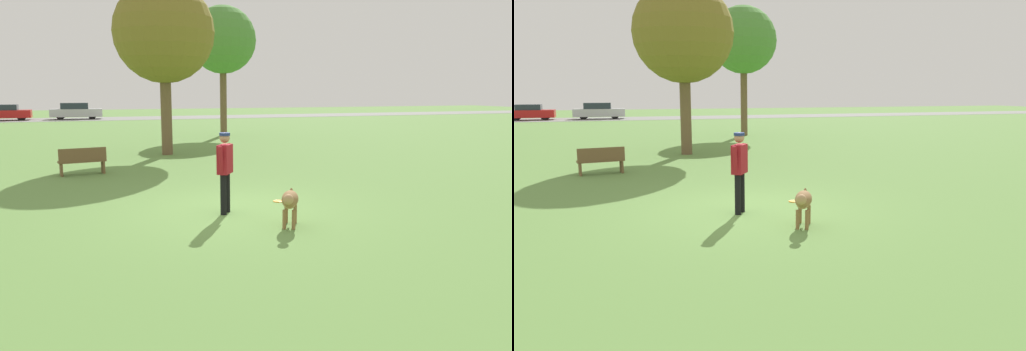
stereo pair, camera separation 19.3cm
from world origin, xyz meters
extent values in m
plane|color=#608C42|center=(0.00, 0.00, 0.00)|extent=(120.00, 120.00, 0.00)
cube|color=gray|center=(0.00, 37.41, 0.01)|extent=(120.00, 6.00, 0.01)
cylinder|color=black|center=(-0.19, -0.18, 0.43)|extent=(0.18, 0.18, 0.86)
cylinder|color=black|center=(-0.32, -0.38, 0.43)|extent=(0.18, 0.18, 0.86)
cube|color=maroon|center=(-0.25, -0.28, 1.16)|extent=(0.43, 0.49, 0.61)
cylinder|color=maroon|center=(-0.12, -0.08, 1.16)|extent=(0.19, 0.23, 0.61)
cylinder|color=maroon|center=(-0.39, -0.49, 1.16)|extent=(0.19, 0.23, 0.61)
sphere|color=#A87A5B|center=(-0.25, -0.28, 1.61)|extent=(0.30, 0.30, 0.21)
cylinder|color=navy|center=(-0.25, -0.28, 1.68)|extent=(0.31, 0.31, 0.06)
ellipsoid|color=olive|center=(0.65, -1.65, 0.53)|extent=(0.60, 0.78, 0.32)
ellipsoid|color=tan|center=(0.57, -1.83, 0.47)|extent=(0.28, 0.26, 0.18)
sphere|color=tan|center=(0.47, -2.03, 0.62)|extent=(0.26, 0.26, 0.19)
cylinder|color=olive|center=(0.63, -1.89, 0.19)|extent=(0.09, 0.09, 0.37)
cylinder|color=olive|center=(0.48, -1.81, 0.19)|extent=(0.09, 0.09, 0.37)
cylinder|color=olive|center=(0.83, -1.49, 0.19)|extent=(0.09, 0.09, 0.37)
cylinder|color=olive|center=(0.68, -1.41, 0.19)|extent=(0.09, 0.09, 0.37)
cylinder|color=olive|center=(0.85, -1.26, 0.58)|extent=(0.14, 0.21, 0.19)
cylinder|color=orange|center=(1.21, 0.42, 0.01)|extent=(0.24, 0.24, 0.02)
torus|color=orange|center=(1.21, 0.42, 0.01)|extent=(0.24, 0.24, 0.02)
cylinder|color=brown|center=(0.06, 9.98, 1.67)|extent=(0.44, 0.44, 3.33)
sphere|color=olive|center=(0.06, 9.98, 4.82)|extent=(3.97, 3.97, 3.97)
cylinder|color=brown|center=(4.44, 17.58, 1.98)|extent=(0.38, 0.38, 3.95)
sphere|color=#4C8938|center=(4.44, 17.58, 5.36)|extent=(3.74, 3.74, 3.74)
cube|color=red|center=(-9.60, 37.58, 0.55)|extent=(3.94, 1.80, 0.66)
cube|color=#232D38|center=(-9.72, 37.58, 1.12)|extent=(2.06, 1.53, 0.48)
cylinder|color=black|center=(-8.43, 38.35, 0.32)|extent=(0.64, 0.21, 0.64)
cylinder|color=black|center=(-8.42, 36.83, 0.32)|extent=(0.64, 0.21, 0.64)
cylinder|color=black|center=(-10.79, 38.32, 0.32)|extent=(0.64, 0.21, 0.64)
cylinder|color=black|center=(-10.77, 36.81, 0.32)|extent=(0.64, 0.21, 0.64)
cube|color=#B7B7BC|center=(-3.92, 37.54, 0.58)|extent=(4.47, 1.80, 0.68)
cube|color=#232D38|center=(-4.05, 37.55, 1.19)|extent=(2.34, 1.51, 0.54)
cylinder|color=black|center=(-2.57, 38.24, 0.34)|extent=(0.68, 0.22, 0.67)
cylinder|color=black|center=(-2.61, 36.78, 0.34)|extent=(0.68, 0.22, 0.67)
cylinder|color=black|center=(-5.23, 38.30, 0.34)|extent=(0.68, 0.22, 0.67)
cylinder|color=black|center=(-5.26, 36.85, 0.34)|extent=(0.68, 0.22, 0.67)
cube|color=brown|center=(-3.17, 5.89, 0.41)|extent=(1.45, 0.63, 0.05)
cube|color=brown|center=(-3.14, 5.72, 0.64)|extent=(1.39, 0.28, 0.40)
cube|color=brown|center=(-3.78, 5.79, 0.20)|extent=(0.12, 0.36, 0.39)
cube|color=brown|center=(-2.55, 6.00, 0.20)|extent=(0.12, 0.36, 0.39)
camera|label=1|loc=(-2.90, -10.24, 2.58)|focal=35.00mm
camera|label=2|loc=(-2.72, -10.30, 2.58)|focal=35.00mm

